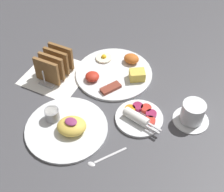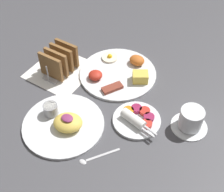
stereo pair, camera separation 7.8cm
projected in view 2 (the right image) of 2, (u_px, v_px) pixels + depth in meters
The scene contains 8 objects.
ground_plane at pixel (91, 104), 1.09m from camera, with size 3.00×3.00×0.00m, color #47474C.
napkin_flat at pixel (61, 71), 1.21m from camera, with size 0.22×0.22×0.00m.
plate_breakfast at pixel (120, 73), 1.19m from camera, with size 0.29×0.29×0.05m.
plate_condiments at pixel (137, 119), 1.03m from camera, with size 0.17×0.16×0.04m.
plate_foreground at pixel (64, 123), 1.01m from camera, with size 0.27×0.27×0.06m.
toast_rack at pixel (59, 61), 1.17m from camera, with size 0.10×0.15×0.10m.
coffee_cup at pixel (191, 120), 1.00m from camera, with size 0.12×0.12×0.08m.
teaspoon at pixel (93, 158), 0.94m from camera, with size 0.08×0.11×0.01m.
Camera 2 is at (0.45, -0.58, 0.81)m, focal length 50.00 mm.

